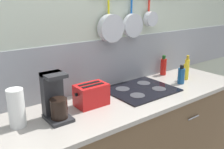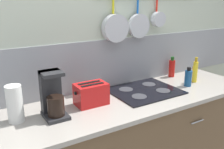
% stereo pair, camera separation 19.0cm
% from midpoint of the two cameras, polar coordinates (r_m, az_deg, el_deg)
% --- Properties ---
extents(wall_back, '(7.20, 0.15, 2.60)m').
position_cam_midpoint_polar(wall_back, '(2.15, -4.14, 5.31)').
color(wall_back, '#B2BCA8').
rests_on(wall_back, ground_plane).
extents(countertop, '(2.88, 0.66, 0.03)m').
position_cam_midpoint_polar(countertop, '(1.96, 1.05, -7.50)').
color(countertop, '#A59E93').
rests_on(countertop, cabinet_base).
extents(paper_towel_roll, '(0.11, 0.11, 0.26)m').
position_cam_midpoint_polar(paper_towel_roll, '(1.74, -18.46, -6.45)').
color(paper_towel_roll, white).
rests_on(paper_towel_roll, countertop).
extents(coffee_maker, '(0.16, 0.20, 0.33)m').
position_cam_midpoint_polar(coffee_maker, '(1.76, -10.39, -5.25)').
color(coffee_maker, '#262628').
rests_on(coffee_maker, countertop).
extents(toaster, '(0.26, 0.16, 0.17)m').
position_cam_midpoint_polar(toaster, '(1.93, -2.00, -4.53)').
color(toaster, red).
rests_on(toaster, countertop).
extents(cooktop, '(0.58, 0.49, 0.01)m').
position_cam_midpoint_polar(cooktop, '(2.25, 9.82, -3.70)').
color(cooktop, black).
rests_on(cooktop, countertop).
extents(bottle_vinegar, '(0.07, 0.07, 0.18)m').
position_cam_midpoint_polar(bottle_vinegar, '(2.47, 19.16, -0.74)').
color(bottle_vinegar, navy).
rests_on(bottle_vinegar, countertop).
extents(bottle_sesame_oil, '(0.06, 0.06, 0.21)m').
position_cam_midpoint_polar(bottle_sesame_oil, '(2.71, 15.50, 1.44)').
color(bottle_sesame_oil, red).
rests_on(bottle_sesame_oil, countertop).
extents(bottle_hot_sauce, '(0.05, 0.05, 0.25)m').
position_cam_midpoint_polar(bottle_hot_sauce, '(2.60, 20.49, 0.68)').
color(bottle_hot_sauce, yellow).
rests_on(bottle_hot_sauce, countertop).
extents(bottle_dish_soap, '(0.05, 0.05, 0.17)m').
position_cam_midpoint_polar(bottle_dish_soap, '(2.69, 20.34, 0.42)').
color(bottle_dish_soap, yellow).
rests_on(bottle_dish_soap, countertop).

